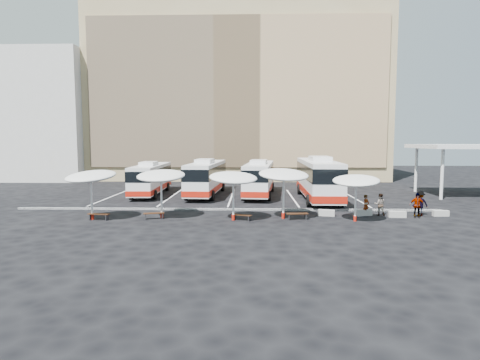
{
  "coord_description": "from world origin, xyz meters",
  "views": [
    {
      "loc": [
        1.99,
        -31.23,
        5.54
      ],
      "look_at": [
        1.0,
        3.0,
        2.2
      ],
      "focal_mm": 30.0,
      "sensor_mm": 36.0,
      "label": 1
    }
  ],
  "objects_px": {
    "bus_2": "(259,177)",
    "wood_bench_0": "(99,215)",
    "conc_bench_2": "(397,214)",
    "bus_3": "(318,177)",
    "bus_1": "(206,176)",
    "conc_bench_1": "(363,212)",
    "wood_bench_2": "(242,216)",
    "passenger_1": "(380,205)",
    "passenger_2": "(417,205)",
    "passenger_0": "(366,205)",
    "sunshade_1": "(161,176)",
    "sunshade_4": "(356,181)",
    "wood_bench_3": "(297,215)",
    "passenger_3": "(420,203)",
    "bus_0": "(151,178)",
    "sunshade_0": "(91,177)",
    "sunshade_3": "(284,175)",
    "sunshade_2": "(233,178)",
    "conc_bench_0": "(326,213)",
    "wood_bench_1": "(154,214)",
    "conc_bench_3": "(441,213)"
  },
  "relations": [
    {
      "from": "bus_3",
      "to": "conc_bench_1",
      "type": "relative_size",
      "value": 9.97
    },
    {
      "from": "conc_bench_1",
      "to": "sunshade_2",
      "type": "bearing_deg",
      "value": -168.28
    },
    {
      "from": "sunshade_3",
      "to": "conc_bench_1",
      "type": "height_order",
      "value": "sunshade_3"
    },
    {
      "from": "sunshade_2",
      "to": "wood_bench_2",
      "type": "bearing_deg",
      "value": -5.66
    },
    {
      "from": "bus_2",
      "to": "wood_bench_0",
      "type": "bearing_deg",
      "value": -125.63
    },
    {
      "from": "bus_2",
      "to": "sunshade_0",
      "type": "xyz_separation_m",
      "value": [
        -12.03,
        -13.15,
        1.19
      ]
    },
    {
      "from": "sunshade_0",
      "to": "wood_bench_3",
      "type": "xyz_separation_m",
      "value": [
        14.46,
        0.42,
        -2.7
      ]
    },
    {
      "from": "sunshade_1",
      "to": "sunshade_4",
      "type": "height_order",
      "value": "sunshade_1"
    },
    {
      "from": "sunshade_4",
      "to": "passenger_1",
      "type": "xyz_separation_m",
      "value": [
        2.41,
        2.27,
        -2.0
      ]
    },
    {
      "from": "sunshade_2",
      "to": "passenger_2",
      "type": "xyz_separation_m",
      "value": [
        13.23,
        1.29,
        -2.08
      ]
    },
    {
      "from": "wood_bench_0",
      "to": "wood_bench_2",
      "type": "bearing_deg",
      "value": 0.96
    },
    {
      "from": "sunshade_2",
      "to": "conc_bench_2",
      "type": "bearing_deg",
      "value": 6.76
    },
    {
      "from": "bus_0",
      "to": "passenger_2",
      "type": "height_order",
      "value": "bus_0"
    },
    {
      "from": "sunshade_0",
      "to": "bus_0",
      "type": "bearing_deg",
      "value": 86.51
    },
    {
      "from": "sunshade_3",
      "to": "conc_bench_2",
      "type": "bearing_deg",
      "value": 4.87
    },
    {
      "from": "bus_1",
      "to": "conc_bench_1",
      "type": "distance_m",
      "value": 17.16
    },
    {
      "from": "passenger_3",
      "to": "passenger_0",
      "type": "bearing_deg",
      "value": -4.71
    },
    {
      "from": "wood_bench_1",
      "to": "sunshade_3",
      "type": "bearing_deg",
      "value": 2.57
    },
    {
      "from": "wood_bench_2",
      "to": "passenger_1",
      "type": "bearing_deg",
      "value": 12.21
    },
    {
      "from": "bus_0",
      "to": "sunshade_3",
      "type": "distance_m",
      "value": 17.98
    },
    {
      "from": "wood_bench_3",
      "to": "conc_bench_1",
      "type": "distance_m",
      "value": 5.36
    },
    {
      "from": "sunshade_3",
      "to": "passenger_1",
      "type": "height_order",
      "value": "sunshade_3"
    },
    {
      "from": "wood_bench_3",
      "to": "bus_0",
      "type": "bearing_deg",
      "value": 136.33
    },
    {
      "from": "bus_1",
      "to": "sunshade_2",
      "type": "bearing_deg",
      "value": -72.17
    },
    {
      "from": "bus_1",
      "to": "bus_2",
      "type": "distance_m",
      "value": 5.42
    },
    {
      "from": "bus_3",
      "to": "bus_0",
      "type": "bearing_deg",
      "value": 170.21
    },
    {
      "from": "bus_0",
      "to": "bus_2",
      "type": "bearing_deg",
      "value": -3.19
    },
    {
      "from": "bus_3",
      "to": "conc_bench_2",
      "type": "relative_size",
      "value": 10.84
    },
    {
      "from": "sunshade_2",
      "to": "conc_bench_1",
      "type": "height_order",
      "value": "sunshade_2"
    },
    {
      "from": "conc_bench_0",
      "to": "passenger_3",
      "type": "relative_size",
      "value": 0.65
    },
    {
      "from": "bus_1",
      "to": "sunshade_3",
      "type": "bearing_deg",
      "value": -57.48
    },
    {
      "from": "conc_bench_2",
      "to": "bus_3",
      "type": "bearing_deg",
      "value": 116.5
    },
    {
      "from": "sunshade_0",
      "to": "passenger_3",
      "type": "height_order",
      "value": "sunshade_0"
    },
    {
      "from": "sunshade_0",
      "to": "sunshade_1",
      "type": "xyz_separation_m",
      "value": [
        4.77,
        0.75,
        -0.01
      ]
    },
    {
      "from": "passenger_2",
      "to": "conc_bench_2",
      "type": "bearing_deg",
      "value": -174.41
    },
    {
      "from": "passenger_3",
      "to": "bus_1",
      "type": "bearing_deg",
      "value": -38.89
    },
    {
      "from": "bus_0",
      "to": "bus_1",
      "type": "height_order",
      "value": "bus_1"
    },
    {
      "from": "passenger_3",
      "to": "passenger_2",
      "type": "bearing_deg",
      "value": 48.48
    },
    {
      "from": "passenger_2",
      "to": "wood_bench_2",
      "type": "bearing_deg",
      "value": -163.43
    },
    {
      "from": "bus_2",
      "to": "passenger_3",
      "type": "relative_size",
      "value": 6.31
    },
    {
      "from": "bus_3",
      "to": "sunshade_1",
      "type": "relative_size",
      "value": 3.6
    },
    {
      "from": "sunshade_4",
      "to": "passenger_3",
      "type": "height_order",
      "value": "sunshade_4"
    },
    {
      "from": "passenger_0",
      "to": "passenger_2",
      "type": "height_order",
      "value": "passenger_2"
    },
    {
      "from": "sunshade_1",
      "to": "sunshade_0",
      "type": "bearing_deg",
      "value": -171.03
    },
    {
      "from": "sunshade_4",
      "to": "conc_bench_3",
      "type": "xyz_separation_m",
      "value": [
        6.83,
        2.09,
        -2.61
      ]
    },
    {
      "from": "bus_0",
      "to": "sunshade_1",
      "type": "height_order",
      "value": "sunshade_1"
    },
    {
      "from": "bus_0",
      "to": "wood_bench_3",
      "type": "xyz_separation_m",
      "value": [
        13.64,
        -13.02,
        -1.41
      ]
    },
    {
      "from": "passenger_2",
      "to": "passenger_3",
      "type": "bearing_deg",
      "value": 64.78
    },
    {
      "from": "bus_0",
      "to": "wood_bench_0",
      "type": "height_order",
      "value": "bus_0"
    },
    {
      "from": "sunshade_4",
      "to": "passenger_2",
      "type": "xyz_separation_m",
      "value": [
        4.78,
        1.41,
        -1.92
      ]
    }
  ]
}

